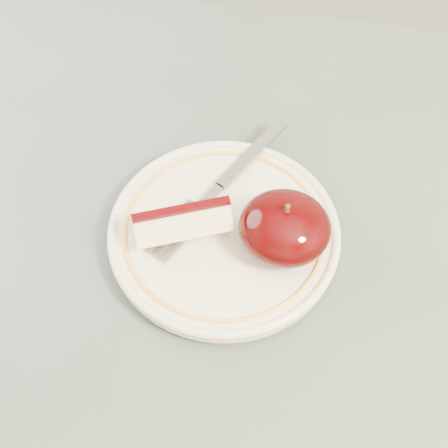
% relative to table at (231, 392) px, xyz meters
% --- Properties ---
extents(table, '(0.90, 0.90, 0.75)m').
position_rel_table_xyz_m(table, '(0.00, 0.00, 0.00)').
color(table, brown).
rests_on(table, ground).
extents(plate, '(0.21, 0.21, 0.02)m').
position_rel_table_xyz_m(plate, '(-0.03, 0.11, 0.10)').
color(plate, beige).
rests_on(plate, table).
extents(apple_half, '(0.08, 0.08, 0.06)m').
position_rel_table_xyz_m(apple_half, '(0.03, 0.11, 0.13)').
color(apple_half, black).
rests_on(apple_half, plate).
extents(apple_wedge, '(0.09, 0.07, 0.04)m').
position_rel_table_xyz_m(apple_wedge, '(-0.06, 0.10, 0.12)').
color(apple_wedge, beige).
rests_on(apple_wedge, plate).
extents(fork, '(0.11, 0.19, 0.00)m').
position_rel_table_xyz_m(fork, '(-0.04, 0.15, 0.11)').
color(fork, gray).
rests_on(fork, plate).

